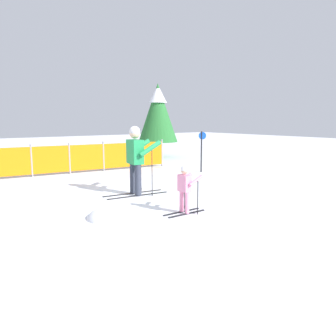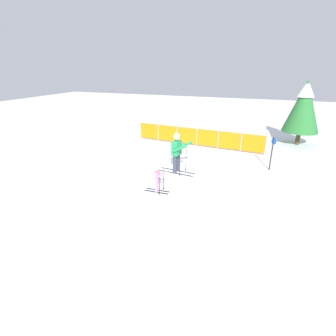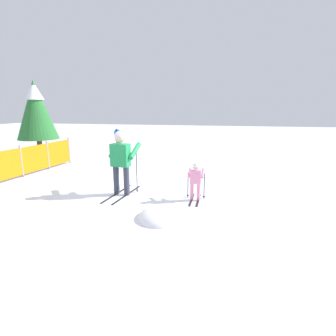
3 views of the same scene
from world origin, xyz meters
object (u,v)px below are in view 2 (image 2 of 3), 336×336
Objects in this scene: skier_adult at (177,149)px; conifer_far at (304,105)px; skier_child at (157,177)px; trail_marker at (272,150)px; safety_fence at (197,137)px.

skier_adult is 0.47× the size of conifer_far.
conifer_far is at bearing 58.39° from skier_child.
conifer_far is 2.48× the size of trail_marker.
safety_fence is 6.42m from conifer_far.
safety_fence reaches higher than skier_child.
skier_adult is 1.18× the size of trail_marker.
trail_marker is (3.97, 3.86, 0.35)m from skier_child.
skier_child is 0.13× the size of safety_fence.
conifer_far is at bearing 73.32° from trail_marker.
skier_child is 5.55m from trail_marker.
conifer_far reaches higher than skier_adult.
skier_adult reaches higher than skier_child.
skier_adult is at bearing 88.13° from skier_child.
safety_fence is 5.08× the size of trail_marker.
skier_adult reaches higher than safety_fence.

